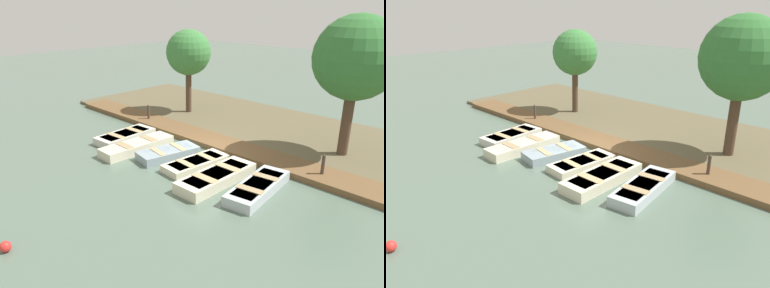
% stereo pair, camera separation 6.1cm
% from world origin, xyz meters
% --- Properties ---
extents(ground_plane, '(80.00, 80.00, 0.00)m').
position_xyz_m(ground_plane, '(0.00, 0.00, 0.00)').
color(ground_plane, '#566B5B').
extents(shore_bank, '(8.00, 24.00, 0.17)m').
position_xyz_m(shore_bank, '(-5.00, 0.00, 0.09)').
color(shore_bank, brown).
rests_on(shore_bank, ground_plane).
extents(dock_walkway, '(1.58, 21.81, 0.24)m').
position_xyz_m(dock_walkway, '(-1.54, 0.00, 0.12)').
color(dock_walkway, brown).
rests_on(dock_walkway, ground_plane).
extents(rowboat_0, '(3.02, 1.41, 0.39)m').
position_xyz_m(rowboat_0, '(1.11, -4.04, 0.19)').
color(rowboat_0, beige).
rests_on(rowboat_0, ground_plane).
extents(rowboat_1, '(3.57, 1.14, 0.43)m').
position_xyz_m(rowboat_1, '(1.57, -2.51, 0.22)').
color(rowboat_1, beige).
rests_on(rowboat_1, ground_plane).
extents(rowboat_2, '(2.85, 1.64, 0.40)m').
position_xyz_m(rowboat_2, '(1.12, -0.89, 0.20)').
color(rowboat_2, '#8C9EA8').
rests_on(rowboat_2, ground_plane).
extents(rowboat_3, '(2.98, 1.35, 0.33)m').
position_xyz_m(rowboat_3, '(1.01, 0.69, 0.16)').
color(rowboat_3, beige).
rests_on(rowboat_3, ground_plane).
extents(rowboat_4, '(3.49, 1.18, 0.44)m').
position_xyz_m(rowboat_4, '(1.52, 2.25, 0.22)').
color(rowboat_4, beige).
rests_on(rowboat_4, ground_plane).
extents(rowboat_5, '(3.34, 1.53, 0.41)m').
position_xyz_m(rowboat_5, '(1.09, 3.82, 0.20)').
color(rowboat_5, '#B2BCC1').
rests_on(rowboat_5, ground_plane).
extents(mooring_post_near, '(0.13, 0.13, 1.03)m').
position_xyz_m(mooring_post_near, '(-1.50, -5.41, 0.52)').
color(mooring_post_near, '#47382D').
rests_on(mooring_post_near, ground_plane).
extents(mooring_post_far, '(0.13, 0.13, 1.03)m').
position_xyz_m(mooring_post_far, '(-1.50, 4.95, 0.52)').
color(mooring_post_far, '#47382D').
rests_on(mooring_post_far, ground_plane).
extents(buoy, '(0.32, 0.32, 0.32)m').
position_xyz_m(buoy, '(8.70, 0.87, 0.16)').
color(buoy, red).
rests_on(buoy, ground_plane).
extents(park_tree_far_left, '(2.58, 2.58, 4.97)m').
position_xyz_m(park_tree_far_left, '(-4.27, -4.98, 3.64)').
color(park_tree_far_left, '#4C3828').
rests_on(park_tree_far_left, ground_plane).
extents(park_tree_left, '(3.42, 3.42, 6.02)m').
position_xyz_m(park_tree_left, '(-4.15, 4.56, 4.26)').
color(park_tree_left, '#4C3828').
rests_on(park_tree_left, ground_plane).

